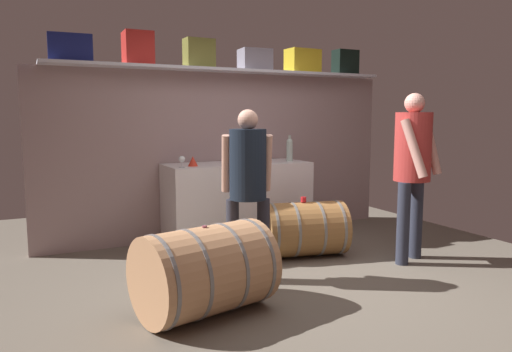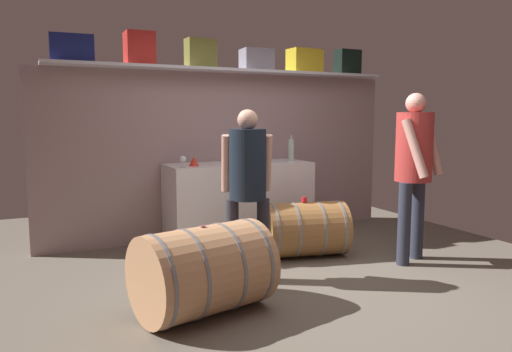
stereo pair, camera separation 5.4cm
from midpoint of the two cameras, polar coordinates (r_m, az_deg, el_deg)
ground_plane at (r=4.66m, az=3.46°, el=-11.31°), size 5.65×7.46×0.02m
back_wall_panel at (r=5.89m, az=-4.11°, el=2.49°), size 4.45×0.10×1.98m
high_shelf_board at (r=5.76m, az=-3.63°, el=12.43°), size 4.10×0.40×0.03m
toolcase_navy at (r=5.37m, az=-21.57°, el=14.00°), size 0.43×0.25×0.27m
toolcase_red at (r=5.47m, az=-14.19°, el=14.53°), size 0.30×0.29×0.35m
toolcase_olive at (r=5.65m, az=-7.09°, el=14.31°), size 0.34×0.21×0.33m
toolcase_grey at (r=5.91m, az=-0.40°, el=13.69°), size 0.38×0.30×0.25m
toolcase_yellow at (r=6.23m, az=5.33°, el=13.49°), size 0.42×0.27×0.29m
toolcase_black at (r=6.59m, az=10.36°, el=13.18°), size 0.31×0.20×0.32m
work_cabinet at (r=5.60m, az=-2.50°, el=-3.17°), size 1.67×0.66×0.93m
wine_bottle_clear at (r=5.78m, az=3.76°, el=3.21°), size 0.08×0.08×0.31m
wine_glass at (r=5.08m, az=-9.14°, el=1.93°), size 0.07×0.07×0.13m
red_funnel at (r=5.22m, az=-7.83°, el=1.76°), size 0.11×0.11×0.11m
wine_barrel_near at (r=5.08m, az=5.46°, el=-6.29°), size 0.95×0.73×0.58m
wine_barrel_far at (r=3.62m, az=-6.53°, el=-11.14°), size 1.07×0.84×0.67m
tasting_cup at (r=5.01m, az=5.38°, el=-2.80°), size 0.06×0.06×0.05m
winemaker_pouring at (r=4.17m, az=-1.35°, el=-0.14°), size 0.48×0.41×1.52m
visitor_tasting at (r=4.99m, az=17.93°, el=1.89°), size 0.56×0.50×1.69m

